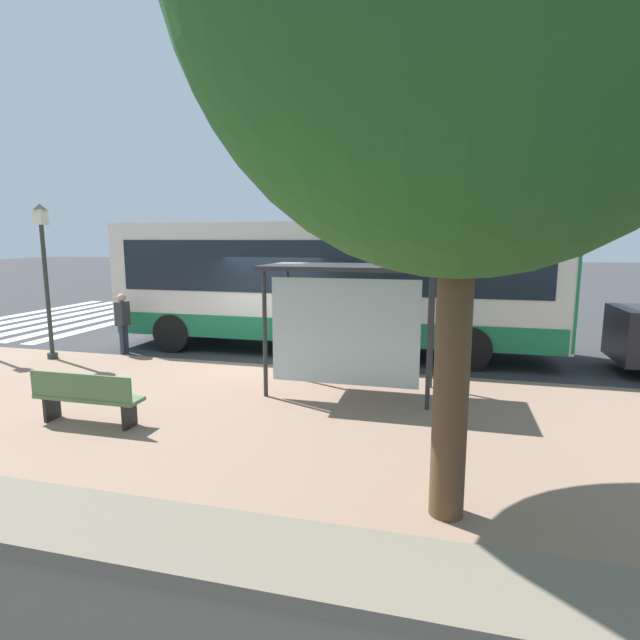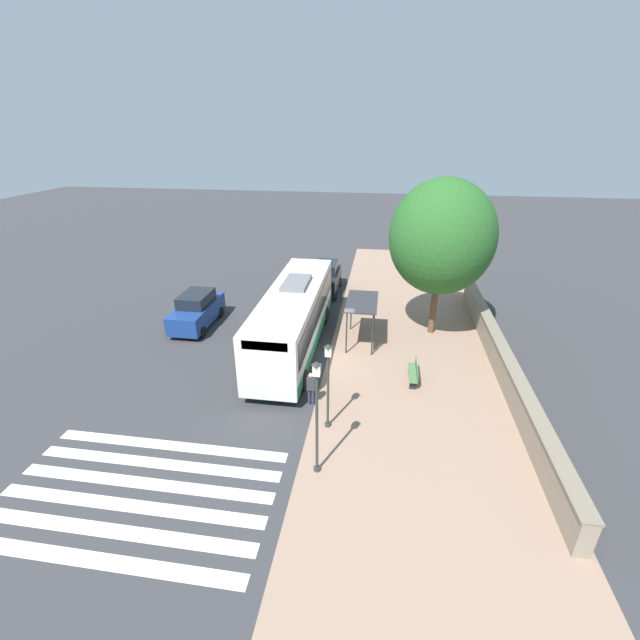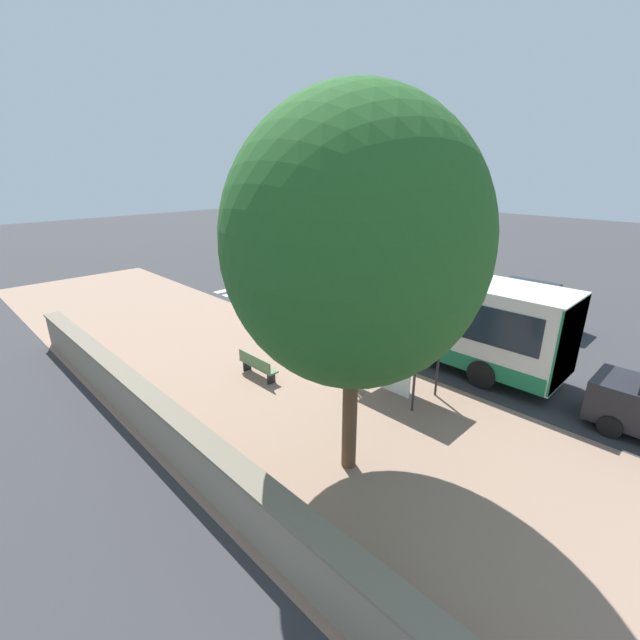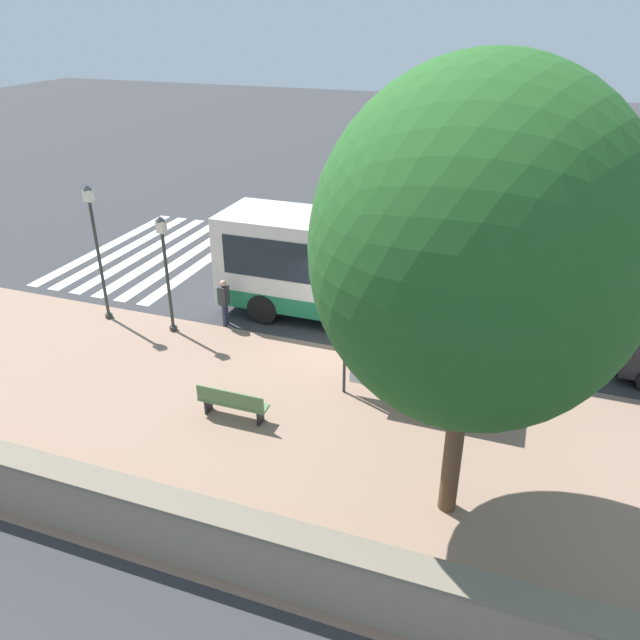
{
  "view_description": "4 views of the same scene",
  "coord_description": "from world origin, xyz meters",
  "px_view_note": "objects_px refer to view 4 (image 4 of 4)",
  "views": [
    {
      "loc": [
        -10.72,
        -4.1,
        2.93
      ],
      "look_at": [
        1.9,
        -0.86,
        0.81
      ],
      "focal_mm": 28.0,
      "sensor_mm": 36.0,
      "label": 1
    },
    {
      "loc": [
        -2.51,
        19.11,
        11.12
      ],
      "look_at": [
        0.39,
        -0.15,
        2.19
      ],
      "focal_mm": 24.0,
      "sensor_mm": 36.0,
      "label": 2
    },
    {
      "loc": [
        -12.42,
        -10.09,
        7.17
      ],
      "look_at": [
        -0.71,
        1.81,
        1.18
      ],
      "focal_mm": 24.0,
      "sensor_mm": 36.0,
      "label": 3
    },
    {
      "loc": [
        -15.59,
        -5.02,
        9.26
      ],
      "look_at": [
        -1.48,
        0.08,
        1.63
      ],
      "focal_mm": 35.0,
      "sensor_mm": 36.0,
      "label": 4
    }
  ],
  "objects_px": {
    "bus_shelter": "(407,325)",
    "pedestrian": "(224,299)",
    "bench": "(232,403)",
    "shade_tree": "(478,250)",
    "street_lamp_far": "(166,265)",
    "parked_car_far_lane": "(480,241)",
    "bus": "(395,273)",
    "street_lamp_near": "(96,243)"
  },
  "relations": [
    {
      "from": "bus_shelter",
      "to": "pedestrian",
      "type": "height_order",
      "value": "bus_shelter"
    },
    {
      "from": "pedestrian",
      "to": "bench",
      "type": "xyz_separation_m",
      "value": [
        -4.5,
        -2.55,
        -0.43
      ]
    },
    {
      "from": "pedestrian",
      "to": "shade_tree",
      "type": "relative_size",
      "value": 0.18
    },
    {
      "from": "street_lamp_far",
      "to": "parked_car_far_lane",
      "type": "height_order",
      "value": "street_lamp_far"
    },
    {
      "from": "bench",
      "to": "bus_shelter",
      "type": "bearing_deg",
      "value": -55.05
    },
    {
      "from": "bus",
      "to": "bench",
      "type": "relative_size",
      "value": 6.27
    },
    {
      "from": "bus",
      "to": "pedestrian",
      "type": "bearing_deg",
      "value": 109.3
    },
    {
      "from": "bus",
      "to": "parked_car_far_lane",
      "type": "xyz_separation_m",
      "value": [
        6.36,
        -1.9,
        -0.86
      ]
    },
    {
      "from": "bus",
      "to": "shade_tree",
      "type": "bearing_deg",
      "value": -158.05
    },
    {
      "from": "pedestrian",
      "to": "street_lamp_far",
      "type": "height_order",
      "value": "street_lamp_far"
    },
    {
      "from": "bus",
      "to": "street_lamp_far",
      "type": "height_order",
      "value": "street_lamp_far"
    },
    {
      "from": "parked_car_far_lane",
      "to": "street_lamp_far",
      "type": "bearing_deg",
      "value": 137.36
    },
    {
      "from": "street_lamp_near",
      "to": "bench",
      "type": "bearing_deg",
      "value": -119.52
    },
    {
      "from": "street_lamp_near",
      "to": "parked_car_far_lane",
      "type": "distance_m",
      "value": 14.15
    },
    {
      "from": "pedestrian",
      "to": "bench",
      "type": "distance_m",
      "value": 5.19
    },
    {
      "from": "street_lamp_far",
      "to": "parked_car_far_lane",
      "type": "bearing_deg",
      "value": -42.64
    },
    {
      "from": "bus",
      "to": "street_lamp_near",
      "type": "distance_m",
      "value": 9.32
    },
    {
      "from": "pedestrian",
      "to": "shade_tree",
      "type": "xyz_separation_m",
      "value": [
        -5.77,
        -8.08,
        4.72
      ]
    },
    {
      "from": "shade_tree",
      "to": "street_lamp_near",
      "type": "bearing_deg",
      "value": 67.69
    },
    {
      "from": "bus",
      "to": "bench",
      "type": "distance_m",
      "value": 6.88
    },
    {
      "from": "shade_tree",
      "to": "parked_car_far_lane",
      "type": "relative_size",
      "value": 1.93
    },
    {
      "from": "bus",
      "to": "street_lamp_near",
      "type": "xyz_separation_m",
      "value": [
        -2.64,
        8.9,
        0.78
      ]
    },
    {
      "from": "parked_car_far_lane",
      "to": "bench",
      "type": "bearing_deg",
      "value": 160.82
    },
    {
      "from": "bus_shelter",
      "to": "shade_tree",
      "type": "relative_size",
      "value": 0.37
    },
    {
      "from": "bus",
      "to": "parked_car_far_lane",
      "type": "height_order",
      "value": "bus"
    },
    {
      "from": "street_lamp_far",
      "to": "shade_tree",
      "type": "height_order",
      "value": "shade_tree"
    },
    {
      "from": "pedestrian",
      "to": "street_lamp_far",
      "type": "distance_m",
      "value": 2.13
    },
    {
      "from": "street_lamp_far",
      "to": "parked_car_far_lane",
      "type": "xyz_separation_m",
      "value": [
        9.04,
        -8.32,
        -1.26
      ]
    },
    {
      "from": "bench",
      "to": "shade_tree",
      "type": "bearing_deg",
      "value": -102.93
    },
    {
      "from": "street_lamp_near",
      "to": "bus_shelter",
      "type": "bearing_deg",
      "value": -95.87
    },
    {
      "from": "bus",
      "to": "pedestrian",
      "type": "xyz_separation_m",
      "value": [
        -1.77,
        5.04,
        -0.93
      ]
    },
    {
      "from": "street_lamp_near",
      "to": "shade_tree",
      "type": "bearing_deg",
      "value": -112.31
    },
    {
      "from": "bench",
      "to": "parked_car_far_lane",
      "type": "xyz_separation_m",
      "value": [
        12.62,
        -4.39,
        0.51
      ]
    },
    {
      "from": "bus",
      "to": "bus_shelter",
      "type": "distance_m",
      "value": 3.88
    },
    {
      "from": "bus",
      "to": "street_lamp_far",
      "type": "relative_size",
      "value": 3.01
    },
    {
      "from": "bus_shelter",
      "to": "shade_tree",
      "type": "distance_m",
      "value": 5.58
    },
    {
      "from": "bus_shelter",
      "to": "street_lamp_near",
      "type": "bearing_deg",
      "value": 84.13
    },
    {
      "from": "street_lamp_far",
      "to": "shade_tree",
      "type": "bearing_deg",
      "value": -117.14
    },
    {
      "from": "bus",
      "to": "street_lamp_far",
      "type": "xyz_separation_m",
      "value": [
        -2.68,
        6.42,
        0.4
      ]
    },
    {
      "from": "bench",
      "to": "street_lamp_near",
      "type": "bearing_deg",
      "value": 60.48
    },
    {
      "from": "street_lamp_far",
      "to": "parked_car_far_lane",
      "type": "distance_m",
      "value": 12.35
    },
    {
      "from": "bus",
      "to": "parked_car_far_lane",
      "type": "distance_m",
      "value": 6.69
    }
  ]
}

